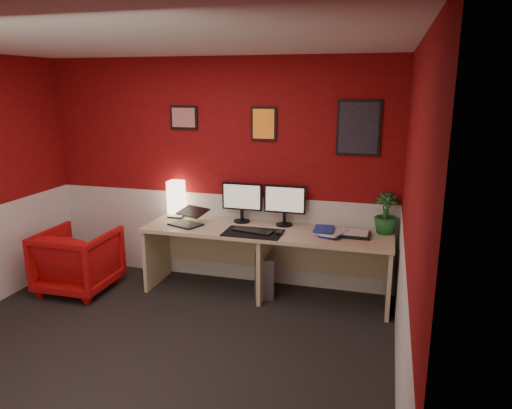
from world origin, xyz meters
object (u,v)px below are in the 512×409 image
(desk, at_px, (265,263))
(shoji_lamp, at_px, (176,200))
(monitor_left, at_px, (242,196))
(armchair, at_px, (78,260))
(potted_plant, at_px, (386,213))
(laptop, at_px, (185,215))
(monitor_right, at_px, (285,199))
(zen_tray, at_px, (353,234))
(pc_tower, at_px, (265,273))

(desk, xyz_separation_m, shoji_lamp, (-1.11, 0.23, 0.56))
(monitor_left, xyz_separation_m, armchair, (-1.67, -0.64, -0.68))
(potted_plant, xyz_separation_m, armchair, (-3.20, -0.63, -0.60))
(laptop, distance_m, armchair, 1.28)
(desk, distance_m, monitor_right, 0.71)
(desk, xyz_separation_m, laptop, (-0.88, -0.06, 0.47))
(shoji_lamp, relative_size, zen_tray, 1.14)
(armchair, bearing_deg, laptop, -163.05)
(monitor_right, bearing_deg, desk, -123.87)
(desk, bearing_deg, monitor_right, 56.13)
(potted_plant, distance_m, pc_tower, 1.43)
(shoji_lamp, bearing_deg, armchair, -144.51)
(monitor_left, xyz_separation_m, pc_tower, (0.31, -0.17, -0.80))
(monitor_right, bearing_deg, potted_plant, -0.07)
(monitor_right, xyz_separation_m, armchair, (-2.15, -0.63, -0.68))
(monitor_left, xyz_separation_m, monitor_right, (0.48, -0.01, 0.00))
(pc_tower, bearing_deg, laptop, 174.15)
(laptop, relative_size, armchair, 0.44)
(shoji_lamp, height_order, armchair, shoji_lamp)
(monitor_left, relative_size, armchair, 0.77)
(desk, bearing_deg, laptop, -176.21)
(pc_tower, bearing_deg, desk, -81.97)
(monitor_right, distance_m, pc_tower, 0.83)
(pc_tower, bearing_deg, armchair, 179.74)
(monitor_left, distance_m, monitor_right, 0.48)
(monitor_left, relative_size, potted_plant, 1.38)
(monitor_left, distance_m, armchair, 1.92)
(laptop, distance_m, monitor_right, 1.08)
(shoji_lamp, xyz_separation_m, laptop, (0.23, -0.29, -0.09))
(laptop, bearing_deg, desk, 25.41)
(laptop, bearing_deg, pc_tower, 29.27)
(monitor_right, bearing_deg, armchair, -163.62)
(shoji_lamp, bearing_deg, pc_tower, -8.95)
(desk, bearing_deg, monitor_left, 145.11)
(monitor_right, bearing_deg, monitor_left, 179.25)
(shoji_lamp, xyz_separation_m, armchair, (-0.89, -0.64, -0.59))
(armchair, bearing_deg, monitor_right, -163.99)
(laptop, height_order, zen_tray, laptop)
(laptop, bearing_deg, monitor_right, 36.95)
(monitor_right, distance_m, armchair, 2.34)
(desk, height_order, zen_tray, zen_tray)
(desk, relative_size, pc_tower, 5.78)
(monitor_left, bearing_deg, monitor_right, -0.75)
(potted_plant, bearing_deg, desk, -169.50)
(potted_plant, relative_size, armchair, 0.55)
(shoji_lamp, xyz_separation_m, potted_plant, (2.31, -0.01, 0.01))
(zen_tray, bearing_deg, armchair, -171.00)
(monitor_right, relative_size, zen_tray, 1.66)
(monitor_right, distance_m, potted_plant, 1.05)
(shoji_lamp, height_order, monitor_right, monitor_right)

